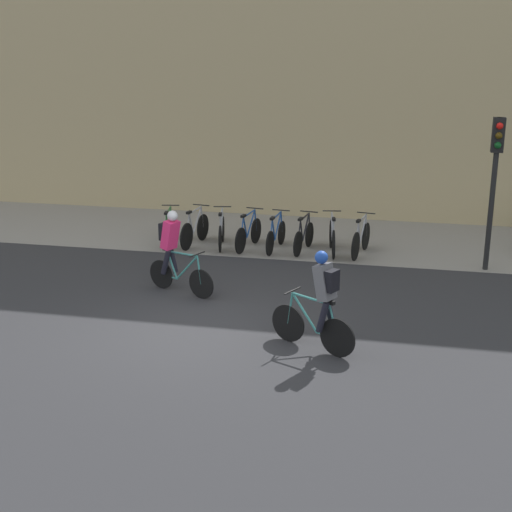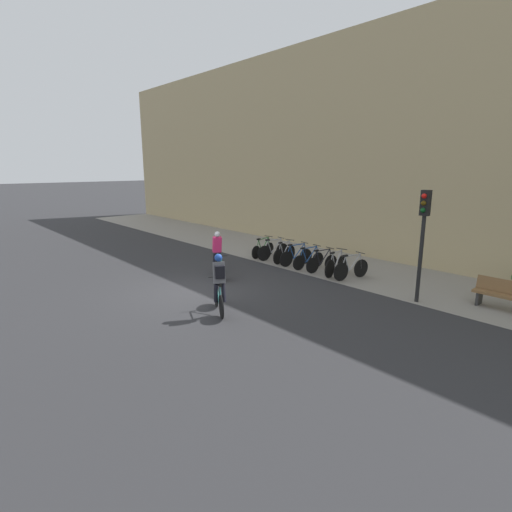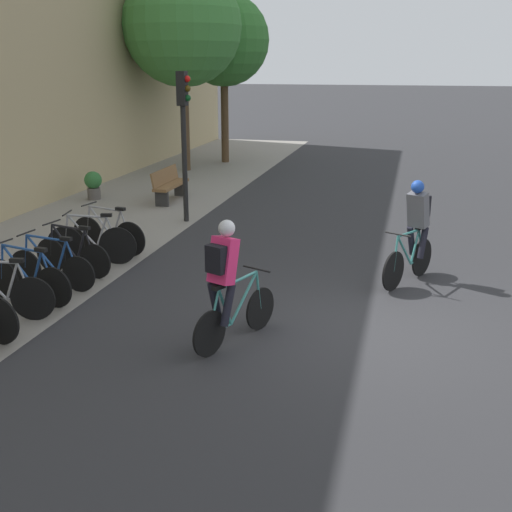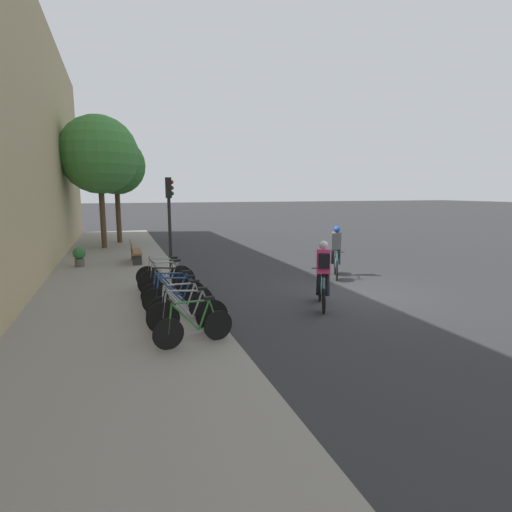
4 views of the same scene
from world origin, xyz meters
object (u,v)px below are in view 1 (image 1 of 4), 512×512
Objects in this scene: parked_bike_1 at (195,230)px; parked_bike_7 at (361,239)px; parked_bike_5 at (304,237)px; traffic_light_pole at (495,166)px; cyclist_pink at (173,248)px; parked_bike_2 at (222,232)px; parked_bike_6 at (332,237)px; parked_bike_0 at (169,229)px; parked_bike_4 at (276,235)px; cyclist_grey at (321,299)px; parked_bike_3 at (248,233)px.

parked_bike_7 is (4.25, -0.00, -0.00)m from parked_bike_1.
traffic_light_pole is (4.33, -0.59, 2.03)m from parked_bike_5.
cyclist_pink is 3.56m from parked_bike_2.
cyclist_pink is 1.03× the size of parked_bike_6.
parked_bike_5 is 0.93× the size of parked_bike_6.
parked_bike_5 is at bearing -0.01° from parked_bike_2.
parked_bike_0 is 0.95× the size of parked_bike_7.
parked_bike_4 is at bearing -179.87° from parked_bike_5.
cyclist_grey reaches higher than parked_bike_7.
cyclist_pink reaches higher than parked_bike_3.
parked_bike_6 is at bearing 0.01° from parked_bike_2.
cyclist_pink is 3.87m from parked_bike_4.
cyclist_pink is at bearing -122.42° from parked_bike_5.
parked_bike_2 is at bearing -179.99° from parked_bike_6.
cyclist_pink is at bearing -69.64° from parked_bike_0.
parked_bike_5 is 1.42m from parked_bike_7.
parked_bike_6 reaches higher than parked_bike_2.
parked_bike_3 is (0.71, -0.00, -0.00)m from parked_bike_2.
parked_bike_3 is 0.99× the size of parked_bike_6.
parked_bike_2 is 0.96× the size of parked_bike_6.
parked_bike_3 is at bearing 76.92° from cyclist_pink.
parked_bike_7 is (3.54, -0.00, 0.01)m from parked_bike_2.
parked_bike_1 is at bearing 180.00° from parked_bike_7.
traffic_light_pole reaches higher than parked_bike_7.
traffic_light_pole is at bearing -5.87° from parked_bike_3.
parked_bike_3 reaches higher than parked_bike_5.
cyclist_grey is 1.10× the size of parked_bike_0.
parked_bike_1 is at bearing 124.03° from cyclist_grey.
parked_bike_4 is at bearing 173.33° from traffic_light_pole.
parked_bike_6 is at bearing 179.97° from parked_bike_7.
traffic_light_pole reaches higher than parked_bike_5.
cyclist_grey is 1.13× the size of parked_bike_5.
traffic_light_pole reaches higher than parked_bike_0.
parked_bike_4 is (2.83, -0.00, 0.00)m from parked_bike_0.
parked_bike_2 is 0.97× the size of parked_bike_7.
cyclist_grey is 5.93m from parked_bike_6.
parked_bike_0 is at bearing -179.97° from parked_bike_6.
cyclist_pink is 7.33m from traffic_light_pole.
cyclist_pink is 1.04× the size of parked_bike_3.
parked_bike_2 is at bearing 0.00° from parked_bike_1.
parked_bike_1 is (-0.60, 3.52, -0.54)m from cyclist_pink.
parked_bike_3 is at bearing 113.51° from cyclist_grey.
parked_bike_5 reaches higher than parked_bike_0.
parked_bike_1 is 1.04× the size of parked_bike_2.
parked_bike_3 is 2.83m from parked_bike_7.
parked_bike_0 is at bearing -179.98° from parked_bike_5.
parked_bike_3 is at bearing 179.92° from parked_bike_4.
parked_bike_2 is 0.97× the size of parked_bike_3.
parked_bike_2 reaches higher than parked_bike_5.
cyclist_grey is 5.92m from parked_bike_7.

